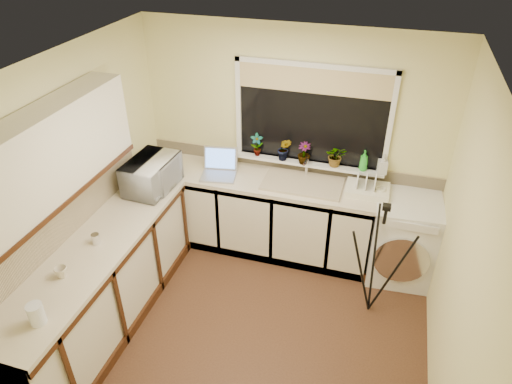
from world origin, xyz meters
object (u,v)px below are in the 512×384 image
object	(u,v)px
kettle	(143,187)
cup_back	(380,192)
glass_jug	(36,314)
cup_left	(61,272)
plant_c	(304,153)
laptop	(219,168)
soap_bottle_green	(364,161)
plant_d	(336,156)
steel_jar	(96,239)
plant_a	(257,145)
washing_machine	(403,239)
plant_b	(284,149)
dish_rack	(367,190)
tripod	(377,261)
microwave	(152,174)
soap_bottle_clear	(383,164)

from	to	relation	value
kettle	cup_back	xyz separation A→B (m)	(2.25, 0.69, -0.06)
glass_jug	cup_left	xyz separation A→B (m)	(-0.13, 0.44, -0.04)
glass_jug	plant_c	bearing A→B (deg)	61.88
laptop	plant_c	xyz separation A→B (m)	(0.87, 0.22, 0.20)
soap_bottle_green	cup_back	bearing A→B (deg)	-43.50
laptop	plant_d	world-z (taller)	plant_d
steel_jar	plant_a	distance (m)	1.93
cup_left	laptop	bearing A→B (deg)	71.58
washing_machine	plant_b	xyz separation A→B (m)	(-1.33, 0.22, 0.73)
plant_c	plant_d	world-z (taller)	plant_d
dish_rack	tripod	world-z (taller)	tripod
plant_c	washing_machine	bearing A→B (deg)	-10.95
washing_machine	steel_jar	size ratio (longest dim) A/B	9.46
kettle	plant_d	world-z (taller)	plant_d
glass_jug	steel_jar	bearing A→B (deg)	97.09
glass_jug	tripod	bearing A→B (deg)	37.05
tripod	plant_a	world-z (taller)	plant_a
laptop	plant_d	xyz separation A→B (m)	(1.19, 0.26, 0.20)
kettle	cup_back	size ratio (longest dim) A/B	1.92
microwave	plant_a	xyz separation A→B (m)	(0.89, 0.72, 0.11)
steel_jar	soap_bottle_green	xyz separation A→B (m)	(2.08, 1.68, 0.21)
dish_rack	soap_bottle_clear	size ratio (longest dim) A/B	2.06
kettle	microwave	bearing A→B (deg)	84.42
tripod	soap_bottle_clear	xyz separation A→B (m)	(-0.08, 0.87, 0.54)
plant_b	soap_bottle_green	xyz separation A→B (m)	(0.83, 0.02, -0.02)
plant_a	soap_bottle_green	bearing A→B (deg)	0.28
kettle	dish_rack	bearing A→B (deg)	18.44
glass_jug	plant_b	bearing A→B (deg)	65.83
glass_jug	plant_c	world-z (taller)	plant_c
laptop	cup_back	bearing A→B (deg)	-7.97
dish_rack	glass_jug	size ratio (longest dim) A/B	2.61
tripod	steel_jar	world-z (taller)	tripod
glass_jug	plant_d	size ratio (longest dim) A/B	0.70
plant_d	soap_bottle_green	bearing A→B (deg)	-1.84
washing_machine	tripod	distance (m)	0.69
steel_jar	soap_bottle_clear	xyz separation A→B (m)	(2.27, 1.67, 0.21)
steel_jar	soap_bottle_clear	world-z (taller)	soap_bottle_clear
tripod	plant_a	xyz separation A→B (m)	(-1.41, 0.87, 0.56)
cup_left	plant_a	bearing A→B (deg)	65.43
glass_jug	cup_back	world-z (taller)	glass_jug
microwave	soap_bottle_clear	world-z (taller)	soap_bottle_clear
laptop	glass_jug	bearing A→B (deg)	-111.82
cup_back	plant_d	bearing A→B (deg)	157.42
dish_rack	glass_jug	distance (m)	3.14
kettle	cup_back	bearing A→B (deg)	17.15
laptop	tripod	size ratio (longest dim) A/B	0.34
soap_bottle_green	cup_left	world-z (taller)	soap_bottle_green
cup_back	soap_bottle_green	bearing A→B (deg)	136.50
washing_machine	dish_rack	xyz separation A→B (m)	(-0.42, 0.06, 0.48)
laptop	kettle	distance (m)	0.85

